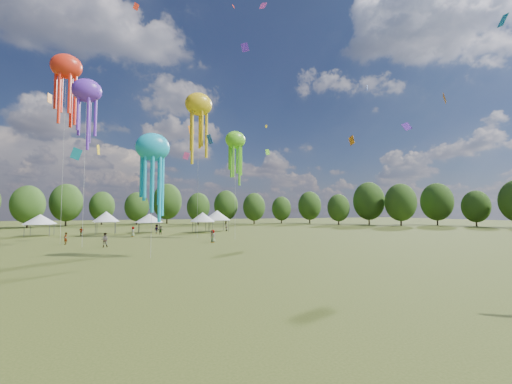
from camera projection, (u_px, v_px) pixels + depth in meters
name	position (u px, v px, depth m)	size (l,w,h in m)	color
ground	(320.00, 327.00, 11.98)	(300.00, 300.00, 0.00)	#384416
spectator_near	(105.00, 240.00, 38.11)	(0.83, 0.65, 1.71)	gray
spectators_far	(167.00, 230.00, 56.73)	(27.95, 23.79, 1.83)	gray
festival_tents	(153.00, 217.00, 61.78)	(36.77, 8.64, 4.41)	#47474C
show_kites	(155.00, 117.00, 44.39)	(27.12, 21.65, 25.32)	#6D2ECE
small_kites	(171.00, 58.00, 52.02)	(79.02, 54.92, 45.30)	#6D2ECE
treeline	(144.00, 201.00, 68.91)	(201.57, 95.24, 13.43)	#38281C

